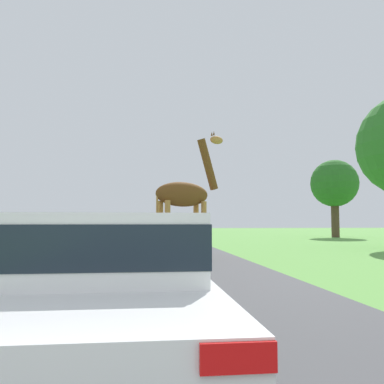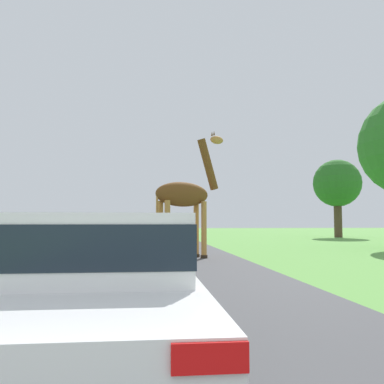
{
  "view_description": "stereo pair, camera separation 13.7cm",
  "coord_description": "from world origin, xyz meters",
  "px_view_note": "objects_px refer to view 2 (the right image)",
  "views": [
    {
      "loc": [
        0.26,
        0.13,
        1.28
      ],
      "look_at": [
        1.88,
        14.22,
        2.32
      ],
      "focal_mm": 38.0,
      "sensor_mm": 36.0,
      "label": 1
    },
    {
      "loc": [
        0.4,
        0.12,
        1.28
      ],
      "look_at": [
        1.88,
        14.22,
        2.32
      ],
      "focal_mm": 38.0,
      "sensor_mm": 36.0,
      "label": 2
    }
  ],
  "objects_px": {
    "car_queue_right": "(78,232)",
    "car_queue_left": "(121,230)",
    "car_lead_maroon": "(95,283)",
    "giraffe_near_road": "(186,197)",
    "tree_left_edge": "(337,184)"
  },
  "relations": [
    {
      "from": "car_queue_right",
      "to": "car_lead_maroon",
      "type": "bearing_deg",
      "value": -79.7
    },
    {
      "from": "car_queue_right",
      "to": "tree_left_edge",
      "type": "height_order",
      "value": "tree_left_edge"
    },
    {
      "from": "car_queue_left",
      "to": "tree_left_edge",
      "type": "bearing_deg",
      "value": 19.53
    },
    {
      "from": "car_queue_right",
      "to": "car_queue_left",
      "type": "bearing_deg",
      "value": 79.2
    },
    {
      "from": "giraffe_near_road",
      "to": "car_queue_left",
      "type": "relative_size",
      "value": 0.98
    },
    {
      "from": "car_lead_maroon",
      "to": "car_queue_right",
      "type": "bearing_deg",
      "value": 100.3
    },
    {
      "from": "tree_left_edge",
      "to": "car_queue_right",
      "type": "bearing_deg",
      "value": -144.31
    },
    {
      "from": "car_queue_left",
      "to": "car_lead_maroon",
      "type": "bearing_deg",
      "value": -86.64
    },
    {
      "from": "car_lead_maroon",
      "to": "car_queue_left",
      "type": "height_order",
      "value": "car_queue_left"
    },
    {
      "from": "giraffe_near_road",
      "to": "car_queue_left",
      "type": "bearing_deg",
      "value": 168.58
    },
    {
      "from": "giraffe_near_road",
      "to": "car_lead_maroon",
      "type": "xyz_separation_m",
      "value": [
        -1.77,
        -10.27,
        -1.43
      ]
    },
    {
      "from": "giraffe_near_road",
      "to": "car_queue_right",
      "type": "xyz_separation_m",
      "value": [
        -4.45,
        4.45,
        -1.31
      ]
    },
    {
      "from": "giraffe_near_road",
      "to": "car_lead_maroon",
      "type": "bearing_deg",
      "value": -35.88
    },
    {
      "from": "car_queue_right",
      "to": "tree_left_edge",
      "type": "distance_m",
      "value": 23.18
    },
    {
      "from": "giraffe_near_road",
      "to": "tree_left_edge",
      "type": "distance_m",
      "value": 22.86
    }
  ]
}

